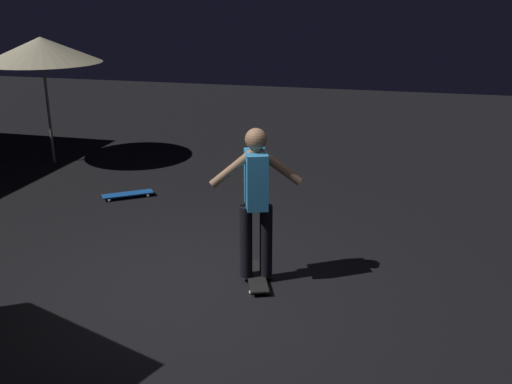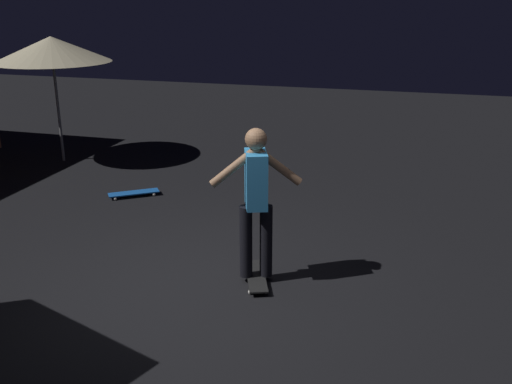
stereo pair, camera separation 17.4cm
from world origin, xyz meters
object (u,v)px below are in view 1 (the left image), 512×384
object	(u,v)px
patio_umbrella	(41,50)
skateboard_ridden	(256,276)
skater	(256,193)
skateboard_spare	(128,194)

from	to	relation	value
patio_umbrella	skateboard_ridden	xyz separation A→B (m)	(-3.70, -4.87, -2.02)
skateboard_ridden	patio_umbrella	bearing A→B (deg)	52.76
patio_umbrella	skater	size ratio (longest dim) A/B	1.38
patio_umbrella	skater	xyz separation A→B (m)	(-3.70, -4.87, -1.04)
patio_umbrella	skateboard_ridden	distance (m)	6.44
skateboard_ridden	skater	distance (m)	0.98
skateboard_ridden	skateboard_spare	xyz separation A→B (m)	(2.19, 2.62, 0.00)
skateboard_ridden	skater	xyz separation A→B (m)	(0.00, 0.00, 0.98)
skateboard_ridden	skater	world-z (taller)	skater
skateboard_spare	patio_umbrella	bearing A→B (deg)	56.14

